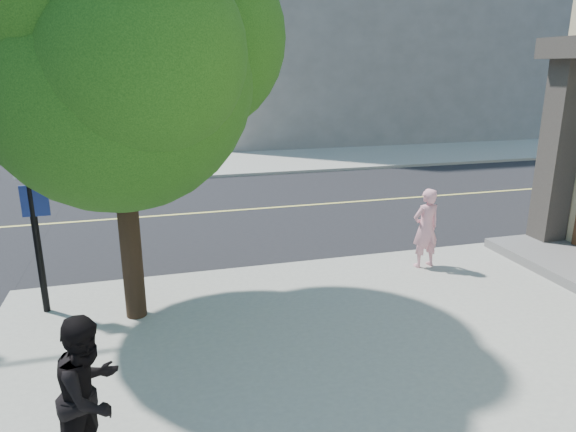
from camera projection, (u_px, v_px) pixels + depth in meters
name	position (u px, v px, depth m)	size (l,w,h in m)	color
ground	(72.00, 291.00, 9.21)	(140.00, 140.00, 0.00)	black
road_ew	(94.00, 221.00, 13.38)	(140.00, 9.00, 0.01)	black
sidewalk_ne	(342.00, 129.00, 32.55)	(29.00, 25.00, 0.12)	gray
filler_ne	(350.00, 11.00, 31.16)	(18.00, 16.00, 14.00)	slate
man_on_phone	(426.00, 228.00, 9.82)	(0.57, 0.37, 1.56)	pink
pedestrian	(90.00, 394.00, 4.80)	(0.78, 0.61, 1.60)	black
street_tree	(120.00, 40.00, 6.95)	(4.78, 4.35, 6.34)	black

